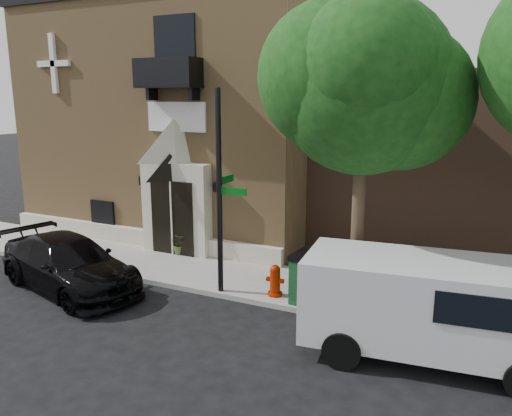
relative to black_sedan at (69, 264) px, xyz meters
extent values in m
plane|color=black|center=(2.07, 1.27, -0.77)|extent=(120.00, 120.00, 0.00)
cube|color=gray|center=(3.07, 2.77, -0.70)|extent=(42.00, 3.00, 0.15)
cube|color=#A8824F|center=(-0.93, 9.27, 3.73)|extent=(12.00, 10.00, 9.00)
cube|color=black|center=(-0.93, 9.27, 8.38)|extent=(12.20, 10.20, 0.30)
cube|color=beige|center=(-0.93, 4.15, -0.32)|extent=(12.00, 0.30, 0.60)
cube|color=beige|center=(1.07, 4.02, 0.98)|extent=(2.60, 0.55, 3.20)
pyramid|color=beige|center=(1.07, 4.02, 3.33)|extent=(2.60, 0.55, 1.50)
cube|color=black|center=(1.07, 3.73, 0.68)|extent=(1.70, 0.06, 2.60)
cube|color=beige|center=(1.07, 3.69, 0.68)|extent=(0.06, 0.04, 2.60)
cube|color=white|center=(1.07, 4.21, 4.13)|extent=(2.30, 0.10, 1.00)
cube|color=black|center=(1.07, 3.82, 5.13)|extent=(2.20, 0.90, 0.10)
cube|color=black|center=(1.07, 3.39, 5.58)|extent=(2.20, 0.06, 0.90)
cube|color=black|center=(0.02, 3.82, 5.58)|extent=(0.06, 0.90, 0.90)
cube|color=black|center=(2.12, 3.82, 5.58)|extent=(0.06, 0.90, 0.90)
cube|color=black|center=(1.07, 4.24, 6.33)|extent=(1.60, 0.08, 2.20)
cube|color=white|center=(-4.43, 4.19, 6.03)|extent=(0.22, 0.14, 2.20)
cube|color=white|center=(-4.43, 4.19, 6.03)|extent=(1.60, 0.14, 0.22)
cube|color=black|center=(-2.53, 4.22, 0.38)|extent=(1.10, 0.10, 1.00)
cube|color=orange|center=(-2.53, 4.25, 0.38)|extent=(0.85, 0.06, 0.75)
cube|color=black|center=(-0.48, 4.15, 1.83)|extent=(0.18, 0.18, 0.32)
cube|color=black|center=(2.62, 4.15, 1.83)|extent=(0.18, 0.18, 0.32)
cylinder|color=#38281C|center=(8.07, 1.72, 1.48)|extent=(0.32, 0.32, 4.20)
sphere|color=#113C10|center=(8.07, 1.72, 5.05)|extent=(4.20, 4.20, 4.20)
sphere|color=#113C10|center=(8.87, 2.02, 4.75)|extent=(3.36, 3.36, 3.36)
sphere|color=#113C10|center=(7.37, 1.52, 5.25)|extent=(3.57, 3.57, 3.57)
sphere|color=#113C10|center=(8.27, 1.02, 5.45)|extent=(3.15, 3.15, 3.15)
imported|color=black|center=(0.00, 0.00, 0.00)|extent=(5.70, 3.49, 1.54)
cube|color=silver|center=(10.08, 0.34, 0.52)|extent=(5.57, 2.72, 1.83)
cube|color=black|center=(11.06, -0.64, 0.89)|extent=(1.71, 0.23, 0.64)
cylinder|color=black|center=(8.49, -0.86, -0.36)|extent=(0.84, 0.36, 0.82)
cylinder|color=black|center=(8.27, 1.17, -0.36)|extent=(0.84, 0.36, 0.82)
cylinder|color=black|center=(11.68, 1.54, -0.36)|extent=(0.84, 0.36, 0.82)
cylinder|color=black|center=(4.27, 1.47, 2.20)|extent=(0.15, 0.15, 5.65)
cube|color=#075814|center=(4.70, 1.48, 2.30)|extent=(0.80, 0.05, 0.21)
cube|color=#075814|center=(4.27, 1.90, 2.53)|extent=(0.05, 0.80, 0.21)
cylinder|color=#951900|center=(5.81, 1.83, -0.58)|extent=(0.40, 0.40, 0.09)
cylinder|color=#951900|center=(5.81, 1.83, -0.22)|extent=(0.29, 0.29, 0.62)
sphere|color=#951900|center=(5.81, 1.83, 0.12)|extent=(0.29, 0.29, 0.29)
cylinder|color=#951900|center=(5.81, 1.83, -0.17)|extent=(0.50, 0.13, 0.13)
cube|color=#0E341A|center=(7.43, 1.86, -0.01)|extent=(2.10, 1.29, 1.23)
cube|color=black|center=(7.43, 1.86, 0.66)|extent=(2.16, 1.35, 0.13)
imported|color=#4A652D|center=(1.29, 3.84, -0.25)|extent=(0.68, 0.59, 0.74)
imported|color=black|center=(9.28, 2.04, 0.15)|extent=(0.67, 0.64, 1.54)
camera|label=1|loc=(10.98, -10.17, 4.77)|focal=35.00mm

